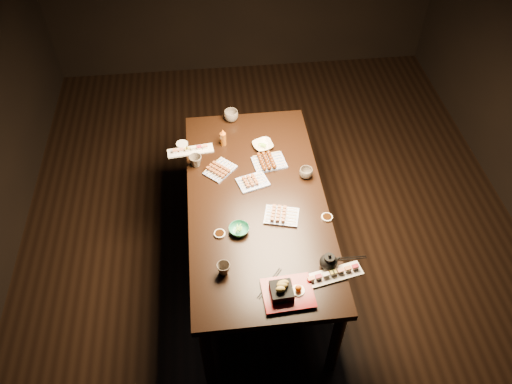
{
  "coord_description": "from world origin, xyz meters",
  "views": [
    {
      "loc": [
        -0.4,
        -2.37,
        3.18
      ],
      "look_at": [
        -0.16,
        -0.15,
        0.77
      ],
      "focal_mm": 35.0,
      "sensor_mm": 36.0,
      "label": 1
    }
  ],
  "objects_px": {
    "teacup_far_left": "(196,161)",
    "condiment_bottle": "(223,137)",
    "teacup_far_right": "(231,116)",
    "teacup_mid_right": "(306,173)",
    "teapot": "(329,261)",
    "yakitori_plate_center": "(253,180)",
    "edamame_bowl_green": "(239,230)",
    "sushi_platter_far": "(190,149)",
    "dining_table": "(257,235)",
    "yakitori_plate_left": "(220,168)",
    "teacup_near_left": "(224,269)",
    "yakitori_plate_right": "(282,214)",
    "sushi_platter_near": "(333,274)",
    "edamame_bowl_cream": "(263,146)",
    "tempura_tray": "(288,290)"
  },
  "relations": [
    {
      "from": "teacup_far_left",
      "to": "condiment_bottle",
      "type": "height_order",
      "value": "condiment_bottle"
    },
    {
      "from": "teacup_far_left",
      "to": "teacup_far_right",
      "type": "bearing_deg",
      "value": 58.81
    },
    {
      "from": "teacup_mid_right",
      "to": "teapot",
      "type": "distance_m",
      "value": 0.74
    },
    {
      "from": "yakitori_plate_center",
      "to": "edamame_bowl_green",
      "type": "bearing_deg",
      "value": -123.93
    },
    {
      "from": "sushi_platter_far",
      "to": "edamame_bowl_green",
      "type": "distance_m",
      "value": 0.82
    },
    {
      "from": "dining_table",
      "to": "yakitori_plate_left",
      "type": "distance_m",
      "value": 0.54
    },
    {
      "from": "edamame_bowl_green",
      "to": "teacup_near_left",
      "type": "bearing_deg",
      "value": -111.62
    },
    {
      "from": "dining_table",
      "to": "edamame_bowl_green",
      "type": "xyz_separation_m",
      "value": [
        -0.14,
        -0.25,
        0.39
      ]
    },
    {
      "from": "teacup_near_left",
      "to": "teacup_far_right",
      "type": "bearing_deg",
      "value": 83.81
    },
    {
      "from": "dining_table",
      "to": "condiment_bottle",
      "type": "distance_m",
      "value": 0.74
    },
    {
      "from": "yakitori_plate_right",
      "to": "teacup_mid_right",
      "type": "xyz_separation_m",
      "value": [
        0.22,
        0.33,
        0.01
      ]
    },
    {
      "from": "yakitori_plate_left",
      "to": "teacup_far_left",
      "type": "relative_size",
      "value": 2.31
    },
    {
      "from": "sushi_platter_far",
      "to": "teacup_mid_right",
      "type": "xyz_separation_m",
      "value": [
        0.78,
        -0.34,
        0.02
      ]
    },
    {
      "from": "yakitori_plate_left",
      "to": "teacup_near_left",
      "type": "bearing_deg",
      "value": -138.53
    },
    {
      "from": "condiment_bottle",
      "to": "sushi_platter_near",
      "type": "bearing_deg",
      "value": -65.37
    },
    {
      "from": "sushi_platter_far",
      "to": "yakitori_plate_right",
      "type": "bearing_deg",
      "value": 123.48
    },
    {
      "from": "yakitori_plate_right",
      "to": "edamame_bowl_cream",
      "type": "xyz_separation_m",
      "value": [
        -0.04,
        0.66,
        -0.01
      ]
    },
    {
      "from": "teacup_far_left",
      "to": "sushi_platter_far",
      "type": "bearing_deg",
      "value": 103.42
    },
    {
      "from": "yakitori_plate_right",
      "to": "edamame_bowl_green",
      "type": "relative_size",
      "value": 1.69
    },
    {
      "from": "teacup_near_left",
      "to": "condiment_bottle",
      "type": "bearing_deg",
      "value": 86.31
    },
    {
      "from": "teapot",
      "to": "edamame_bowl_green",
      "type": "bearing_deg",
      "value": 138.2
    },
    {
      "from": "yakitori_plate_left",
      "to": "edamame_bowl_cream",
      "type": "distance_m",
      "value": 0.38
    },
    {
      "from": "yakitori_plate_right",
      "to": "teapot",
      "type": "distance_m",
      "value": 0.46
    },
    {
      "from": "sushi_platter_far",
      "to": "edamame_bowl_cream",
      "type": "bearing_deg",
      "value": 172.33
    },
    {
      "from": "dining_table",
      "to": "tempura_tray",
      "type": "relative_size",
      "value": 6.37
    },
    {
      "from": "edamame_bowl_green",
      "to": "yakitori_plate_center",
      "type": "bearing_deg",
      "value": 72.5
    },
    {
      "from": "teacup_far_left",
      "to": "condiment_bottle",
      "type": "distance_m",
      "value": 0.29
    },
    {
      "from": "tempura_tray",
      "to": "teacup_far_right",
      "type": "height_order",
      "value": "tempura_tray"
    },
    {
      "from": "sushi_platter_near",
      "to": "yakitori_plate_right",
      "type": "bearing_deg",
      "value": 104.71
    },
    {
      "from": "sushi_platter_far",
      "to": "teacup_near_left",
      "type": "relative_size",
      "value": 4.14
    },
    {
      "from": "sushi_platter_far",
      "to": "yakitori_plate_center",
      "type": "height_order",
      "value": "yakitori_plate_center"
    },
    {
      "from": "yakitori_plate_center",
      "to": "condiment_bottle",
      "type": "distance_m",
      "value": 0.45
    },
    {
      "from": "edamame_bowl_cream",
      "to": "teacup_mid_right",
      "type": "relative_size",
      "value": 1.53
    },
    {
      "from": "tempura_tray",
      "to": "teacup_mid_right",
      "type": "distance_m",
      "value": 0.94
    },
    {
      "from": "condiment_bottle",
      "to": "edamame_bowl_green",
      "type": "bearing_deg",
      "value": -87.02
    },
    {
      "from": "yakitori_plate_center",
      "to": "yakitori_plate_left",
      "type": "distance_m",
      "value": 0.25
    },
    {
      "from": "edamame_bowl_cream",
      "to": "tempura_tray",
      "type": "bearing_deg",
      "value": -90.3
    },
    {
      "from": "teacup_far_right",
      "to": "teapot",
      "type": "height_order",
      "value": "teapot"
    },
    {
      "from": "yakitori_plate_left",
      "to": "teacup_mid_right",
      "type": "height_order",
      "value": "teacup_mid_right"
    },
    {
      "from": "edamame_bowl_cream",
      "to": "tempura_tray",
      "type": "relative_size",
      "value": 0.5
    },
    {
      "from": "yakitori_plate_right",
      "to": "teacup_mid_right",
      "type": "relative_size",
      "value": 2.33
    },
    {
      "from": "edamame_bowl_green",
      "to": "dining_table",
      "type": "bearing_deg",
      "value": 61.22
    },
    {
      "from": "tempura_tray",
      "to": "teacup_mid_right",
      "type": "height_order",
      "value": "tempura_tray"
    },
    {
      "from": "edamame_bowl_cream",
      "to": "teapot",
      "type": "bearing_deg",
      "value": -76.51
    },
    {
      "from": "sushi_platter_far",
      "to": "teapot",
      "type": "bearing_deg",
      "value": 119.62
    },
    {
      "from": "yakitori_plate_left",
      "to": "condiment_bottle",
      "type": "relative_size",
      "value": 1.5
    },
    {
      "from": "sushi_platter_near",
      "to": "condiment_bottle",
      "type": "relative_size",
      "value": 2.57
    },
    {
      "from": "condiment_bottle",
      "to": "teacup_far_left",
      "type": "bearing_deg",
      "value": -135.95
    },
    {
      "from": "teapot",
      "to": "condiment_bottle",
      "type": "distance_m",
      "value": 1.25
    },
    {
      "from": "sushi_platter_near",
      "to": "sushi_platter_far",
      "type": "height_order",
      "value": "sushi_platter_near"
    }
  ]
}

